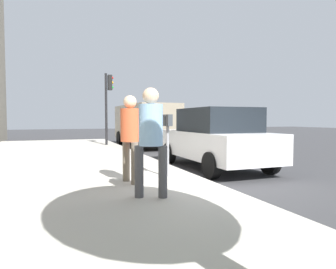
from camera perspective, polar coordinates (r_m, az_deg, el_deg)
ground_plane at (r=7.00m, az=6.18°, el=-9.11°), size 80.00×80.00×0.00m
sidewalk_slab at (r=6.26m, az=-19.55°, el=-10.01°), size 28.00×6.00×0.15m
parking_meter at (r=6.81m, az=-0.08°, el=0.47°), size 0.36×0.12×1.41m
pedestrian_at_meter at (r=6.23m, az=-7.13°, el=0.61°), size 0.53×0.39×1.79m
pedestrian_bystander at (r=5.01m, az=-3.25°, el=0.38°), size 0.40×0.52×1.82m
parked_sedan_near at (r=9.04m, az=8.84°, el=-0.67°), size 4.40×1.97×1.77m
parked_van_far at (r=15.78m, az=-4.31°, el=2.19°), size 5.27×2.26×2.18m
traffic_signal at (r=15.73m, az=-11.20°, el=6.95°), size 0.24×0.44×3.60m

